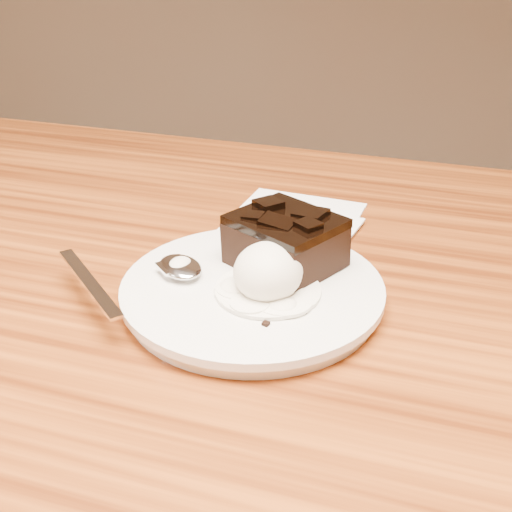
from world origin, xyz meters
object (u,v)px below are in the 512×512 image
(plate, at_px, (252,293))
(spoon, at_px, (180,269))
(brownie, at_px, (285,244))
(napkin, at_px, (294,217))
(ice_cream_scoop, at_px, (268,272))

(plate, xyz_separation_m, spoon, (-0.06, -0.00, 0.01))
(brownie, distance_m, napkin, 0.14)
(brownie, xyz_separation_m, napkin, (-0.03, 0.13, -0.04))
(napkin, bearing_deg, brownie, -78.53)
(plate, relative_size, brownie, 2.58)
(plate, bearing_deg, brownie, 67.84)
(plate, distance_m, ice_cream_scoop, 0.03)
(spoon, bearing_deg, ice_cream_scoop, -53.91)
(brownie, relative_size, napkin, 0.66)
(brownie, height_order, ice_cream_scoop, ice_cream_scoop)
(plate, distance_m, napkin, 0.18)
(spoon, distance_m, napkin, 0.19)
(brownie, bearing_deg, ice_cream_scoop, -90.38)
(ice_cream_scoop, distance_m, spoon, 0.08)
(plate, height_order, brownie, brownie)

